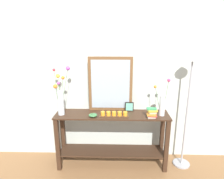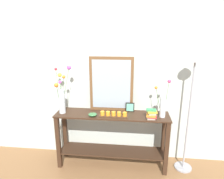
{
  "view_description": "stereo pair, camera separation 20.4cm",
  "coord_description": "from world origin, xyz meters",
  "views": [
    {
      "loc": [
        0.07,
        -2.49,
        1.85
      ],
      "look_at": [
        0.0,
        0.0,
        1.14
      ],
      "focal_mm": 31.44,
      "sensor_mm": 36.0,
      "label": 1
    },
    {
      "loc": [
        0.27,
        -2.47,
        1.85
      ],
      "look_at": [
        0.0,
        0.0,
        1.14
      ],
      "focal_mm": 31.44,
      "sensor_mm": 36.0,
      "label": 2
    }
  ],
  "objects": [
    {
      "name": "floor_lamp",
      "position": [
        1.02,
        0.02,
        1.1
      ],
      "size": [
        0.24,
        0.24,
        1.63
      ],
      "color": "#9E9EA3",
      "rests_on": "ground"
    },
    {
      "name": "ground_plane",
      "position": [
        0.0,
        0.0,
        -0.01
      ],
      "size": [
        7.0,
        6.0,
        0.02
      ],
      "primitive_type": "cube",
      "color": "brown"
    },
    {
      "name": "vase_right",
      "position": [
        0.67,
        -0.02,
        0.96
      ],
      "size": [
        0.18,
        0.17,
        0.52
      ],
      "color": "silver",
      "rests_on": "console_table"
    },
    {
      "name": "picture_frame_small",
      "position": [
        0.24,
        0.11,
        0.86
      ],
      "size": [
        0.12,
        0.01,
        0.13
      ],
      "color": "black",
      "rests_on": "console_table"
    },
    {
      "name": "book_stack",
      "position": [
        0.52,
        -0.11,
        0.86
      ],
      "size": [
        0.14,
        0.11,
        0.13
      ],
      "color": "#B2A893",
      "rests_on": "console_table"
    },
    {
      "name": "wall_back",
      "position": [
        0.0,
        0.3,
        1.35
      ],
      "size": [
        6.4,
        0.08,
        2.7
      ],
      "primitive_type": "cube",
      "color": "beige",
      "rests_on": "ground"
    },
    {
      "name": "tall_vase_left",
      "position": [
        -0.69,
        -0.03,
        1.04
      ],
      "size": [
        0.24,
        0.23,
        0.66
      ],
      "color": "silver",
      "rests_on": "console_table"
    },
    {
      "name": "candle_tray",
      "position": [
        0.03,
        -0.08,
        0.82
      ],
      "size": [
        0.39,
        0.09,
        0.07
      ],
      "color": "#472D1C",
      "rests_on": "console_table"
    },
    {
      "name": "console_table",
      "position": [
        0.0,
        0.0,
        0.49
      ],
      "size": [
        1.55,
        0.36,
        0.79
      ],
      "color": "#382316",
      "rests_on": "ground"
    },
    {
      "name": "mirror_leaning",
      "position": [
        -0.03,
        0.15,
        1.18
      ],
      "size": [
        0.61,
        0.03,
        0.76
      ],
      "color": "brown",
      "rests_on": "console_table"
    },
    {
      "name": "decorative_bowl",
      "position": [
        -0.25,
        -0.1,
        0.82
      ],
      "size": [
        0.11,
        0.11,
        0.04
      ],
      "color": "#38703D",
      "rests_on": "console_table"
    }
  ]
}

